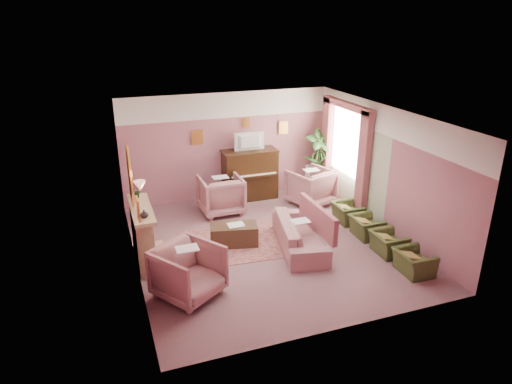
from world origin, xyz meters
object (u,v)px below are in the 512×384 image
object	(u,v)px
floral_armchair_right	(311,185)
olive_chair_a	(414,259)
coffee_table	(234,235)
side_table	(314,178)
television	(250,141)
floral_armchair_left	(221,193)
piano	(250,175)
olive_chair_c	(366,224)
olive_chair_d	(347,210)
floral_armchair_front	(188,269)
olive_chair_b	(388,240)
sofa	(300,229)

from	to	relation	value
floral_armchair_right	olive_chair_a	size ratio (longest dim) A/B	1.48
coffee_table	side_table	bearing A→B (deg)	37.54
floral_armchair_right	side_table	world-z (taller)	floral_armchair_right
television	floral_armchair_left	world-z (taller)	television
piano	side_table	bearing A→B (deg)	-1.30
coffee_table	floral_armchair_left	distance (m)	1.78
floral_armchair_right	olive_chair_c	distance (m)	2.16
olive_chair_c	olive_chair_d	world-z (taller)	same
coffee_table	olive_chair_a	world-z (taller)	olive_chair_a
floral_armchair_left	floral_armchair_front	bearing A→B (deg)	-114.36
floral_armchair_front	side_table	size ratio (longest dim) A/B	1.48
television	coffee_table	size ratio (longest dim) A/B	0.80
floral_armchair_front	olive_chair_c	distance (m)	4.27
floral_armchair_right	olive_chair_a	world-z (taller)	floral_armchair_right
floral_armchair_right	floral_armchair_front	bearing A→B (deg)	-141.35
side_table	television	bearing A→B (deg)	-179.79
television	floral_armchair_right	size ratio (longest dim) A/B	0.77
olive_chair_c	olive_chair_d	bearing A→B (deg)	90.00
olive_chair_b	olive_chair_a	bearing A→B (deg)	-90.00
sofa	side_table	distance (m)	3.45
sofa	floral_armchair_left	xyz separation A→B (m)	(-1.07, 2.32, 0.10)
television	olive_chair_d	bearing A→B (deg)	-52.17
floral_armchair_front	floral_armchair_right	bearing A→B (deg)	38.65
olive_chair_c	sofa	bearing A→B (deg)	178.28
floral_armchair_front	olive_chair_d	world-z (taller)	floral_armchair_front
sofa	olive_chair_c	xyz separation A→B (m)	(1.59, -0.05, -0.12)
coffee_table	floral_armchair_left	world-z (taller)	floral_armchair_left
sofa	olive_chair_d	distance (m)	1.78
floral_armchair_left	olive_chair_a	size ratio (longest dim) A/B	1.48
olive_chair_a	olive_chair_d	world-z (taller)	same
olive_chair_c	side_table	bearing A→B (deg)	86.00
floral_armchair_left	olive_chair_a	xyz separation A→B (m)	(2.66, -4.01, -0.22)
floral_armchair_front	olive_chair_a	xyz separation A→B (m)	(4.16, -0.70, -0.22)
coffee_table	floral_armchair_front	bearing A→B (deg)	-129.56
olive_chair_d	side_table	xyz separation A→B (m)	(0.21, 2.17, 0.05)
floral_armchair_right	olive_chair_c	xyz separation A→B (m)	(0.33, -2.12, -0.22)
television	olive_chair_d	xyz separation A→B (m)	(1.68, -2.16, -1.30)
olive_chair_b	side_table	world-z (taller)	side_table
television	floral_armchair_right	xyz separation A→B (m)	(1.35, -0.86, -1.08)
sofa	coffee_table	bearing A→B (deg)	155.64
olive_chair_c	floral_armchair_left	bearing A→B (deg)	138.32
piano	television	bearing A→B (deg)	-90.00
television	floral_armchair_front	distance (m)	4.77
television	floral_armchair_left	bearing A→B (deg)	-148.07
olive_chair_b	olive_chair_c	size ratio (longest dim) A/B	1.00
coffee_table	sofa	distance (m)	1.41
floral_armchair_right	olive_chair_d	bearing A→B (deg)	-75.58
coffee_table	side_table	xyz separation A→B (m)	(3.08, 2.37, 0.12)
piano	olive_chair_a	size ratio (longest dim) A/B	2.00
television	sofa	xyz separation A→B (m)	(0.09, -2.94, -1.18)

